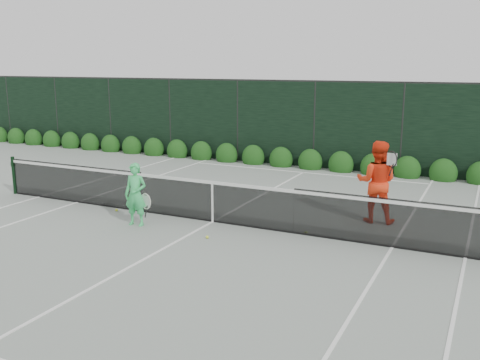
% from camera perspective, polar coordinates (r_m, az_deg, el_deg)
% --- Properties ---
extents(ground, '(80.00, 80.00, 0.00)m').
position_cam_1_polar(ground, '(12.56, -2.92, -4.48)').
color(ground, gray).
rests_on(ground, ground).
extents(tennis_net, '(12.90, 0.10, 1.07)m').
position_cam_1_polar(tennis_net, '(12.43, -3.05, -2.12)').
color(tennis_net, black).
rests_on(tennis_net, ground).
extents(player_woman, '(0.64, 0.41, 1.44)m').
position_cam_1_polar(player_woman, '(12.36, -11.06, -1.53)').
color(player_woman, '#3ED670').
rests_on(player_woman, ground).
extents(player_man, '(1.01, 0.83, 1.91)m').
position_cam_1_polar(player_man, '(12.73, 14.37, -0.18)').
color(player_man, '#FF3815').
rests_on(player_man, ground).
extents(court_lines, '(11.03, 23.83, 0.01)m').
position_cam_1_polar(court_lines, '(12.56, -2.92, -4.46)').
color(court_lines, white).
rests_on(court_lines, ground).
extents(windscreen_fence, '(32.00, 21.07, 3.06)m').
position_cam_1_polar(windscreen_fence, '(9.97, -10.50, -0.15)').
color(windscreen_fence, black).
rests_on(windscreen_fence, ground).
extents(hedge_row, '(31.66, 0.65, 0.94)m').
position_cam_1_polar(hedge_row, '(18.92, 7.50, 1.90)').
color(hedge_row, '#12380F').
rests_on(hedge_row, ground).
extents(tennis_balls, '(4.95, 1.27, 0.07)m').
position_cam_1_polar(tennis_balls, '(12.17, -3.72, -4.89)').
color(tennis_balls, '#DEF035').
rests_on(tennis_balls, ground).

